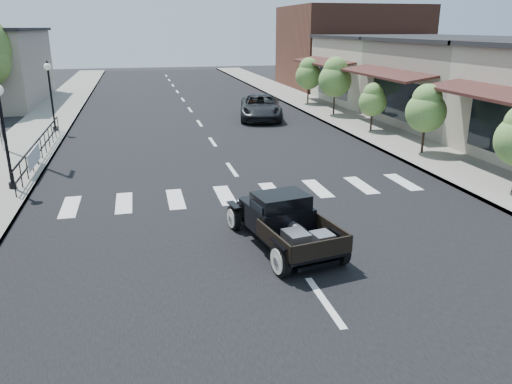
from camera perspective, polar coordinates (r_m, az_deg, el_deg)
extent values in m
plane|color=black|center=(12.84, 3.07, -5.80)|extent=(120.00, 120.00, 0.00)
cube|color=black|center=(26.96, -5.94, 7.04)|extent=(14.00, 80.00, 0.02)
cube|color=gray|center=(27.22, -24.06, 5.80)|extent=(3.00, 80.00, 0.15)
cube|color=gray|center=(29.25, 10.95, 7.83)|extent=(3.00, 80.00, 0.15)
cube|color=gray|center=(30.55, 24.20, 11.15)|extent=(10.00, 9.00, 4.50)
cube|color=beige|center=(38.08, 15.99, 13.15)|extent=(10.00, 9.00, 4.50)
cube|color=brown|center=(47.20, 10.67, 15.92)|extent=(11.00, 10.00, 7.00)
imported|color=black|center=(30.03, 0.54, 9.65)|extent=(3.38, 5.49, 1.42)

